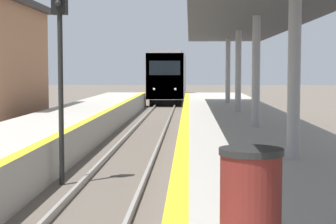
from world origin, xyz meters
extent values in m
cube|color=black|center=(0.00, 49.24, 0.28)|extent=(2.41, 19.45, 0.55)
cube|color=#99999E|center=(0.00, 49.24, 2.28)|extent=(2.83, 21.61, 3.47)
cube|color=red|center=(0.00, 38.52, 2.28)|extent=(2.78, 0.16, 3.40)
cube|color=black|center=(0.00, 38.46, 2.89)|extent=(2.27, 0.06, 1.04)
cube|color=gray|center=(0.00, 49.24, 4.14)|extent=(2.41, 20.53, 0.24)
sphere|color=white|center=(-0.78, 38.46, 1.33)|extent=(0.18, 0.18, 0.18)
sphere|color=white|center=(0.78, 38.46, 1.33)|extent=(0.18, 0.18, 0.18)
cylinder|color=black|center=(-1.23, 10.56, 2.01)|extent=(0.12, 0.12, 4.03)
sphere|color=black|center=(-1.23, 10.43, 4.27)|extent=(0.16, 0.16, 0.16)
cylinder|color=#99999E|center=(3.78, 8.14, 2.69)|extent=(0.24, 0.24, 3.32)
cylinder|color=#99999E|center=(3.78, 14.22, 2.69)|extent=(0.24, 0.24, 3.32)
cylinder|color=#99999E|center=(3.78, 20.30, 2.69)|extent=(0.24, 0.24, 3.32)
cylinder|color=#99999E|center=(3.78, 26.38, 2.69)|extent=(0.24, 0.24, 3.32)
cube|color=#3F3F44|center=(3.78, 14.22, 4.45)|extent=(4.08, 30.39, 0.20)
cylinder|color=maroon|center=(2.37, 2.57, 1.50)|extent=(0.57, 0.57, 0.93)
cylinder|color=#262626|center=(2.37, 2.57, 1.99)|extent=(0.60, 0.60, 0.06)
camera|label=1|loc=(1.80, -2.56, 2.74)|focal=60.00mm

